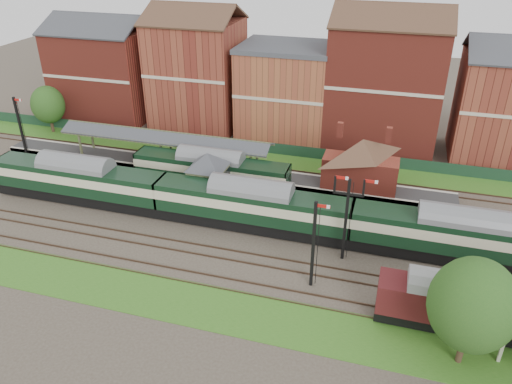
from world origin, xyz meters
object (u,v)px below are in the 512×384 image
(signal_box, at_px, (208,178))
(semaphore_bracket, at_px, (347,214))
(dmu_train, at_px, (251,205))
(goods_van_a, at_px, (419,299))
(platform_railcar, at_px, (211,170))

(signal_box, xyz_separation_m, semaphore_bracket, (15.04, -5.75, 1.44))
(dmu_train, height_order, goods_van_a, dmu_train)
(semaphore_bracket, distance_m, goods_van_a, 9.48)
(dmu_train, bearing_deg, semaphore_bracket, -14.95)
(dmu_train, distance_m, platform_railcar, 9.30)
(dmu_train, xyz_separation_m, goods_van_a, (15.79, -9.00, -0.47))
(signal_box, distance_m, semaphore_bracket, 16.16)
(platform_railcar, height_order, goods_van_a, platform_railcar)
(signal_box, relative_size, dmu_train, 0.10)
(dmu_train, bearing_deg, platform_railcar, 135.67)
(signal_box, bearing_deg, semaphore_bracket, -20.92)
(signal_box, distance_m, platform_railcar, 3.49)
(signal_box, relative_size, goods_van_a, 0.98)
(semaphore_bracket, distance_m, dmu_train, 9.90)
(semaphore_bracket, relative_size, goods_van_a, 1.33)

